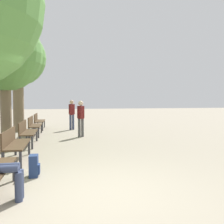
{
  "coord_description": "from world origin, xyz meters",
  "views": [
    {
      "loc": [
        -0.49,
        -4.22,
        1.64
      ],
      "look_at": [
        1.26,
        4.21,
        1.21
      ],
      "focal_mm": 40.0,
      "sensor_mm": 36.0,
      "label": 1
    }
  ],
  "objects_px": {
    "bench_row_2": "(26,131)",
    "pedestrian_mid": "(81,116)",
    "bench_row_3": "(34,124)",
    "bench_row_4": "(38,120)",
    "tree_row_3": "(18,59)",
    "bench_row_1": "(14,142)",
    "tree_row_2": "(5,55)",
    "backpack": "(34,166)",
    "pedestrian_near": "(72,113)"
  },
  "relations": [
    {
      "from": "pedestrian_near",
      "to": "pedestrian_mid",
      "type": "height_order",
      "value": "pedestrian_near"
    },
    {
      "from": "bench_row_2",
      "to": "tree_row_3",
      "type": "height_order",
      "value": "tree_row_3"
    },
    {
      "from": "bench_row_1",
      "to": "pedestrian_near",
      "type": "bearing_deg",
      "value": 75.01
    },
    {
      "from": "bench_row_2",
      "to": "pedestrian_mid",
      "type": "distance_m",
      "value": 2.65
    },
    {
      "from": "bench_row_4",
      "to": "tree_row_2",
      "type": "distance_m",
      "value": 4.93
    },
    {
      "from": "bench_row_2",
      "to": "backpack",
      "type": "bearing_deg",
      "value": -80.63
    },
    {
      "from": "pedestrian_near",
      "to": "pedestrian_mid",
      "type": "relative_size",
      "value": 1.02
    },
    {
      "from": "bench_row_1",
      "to": "bench_row_2",
      "type": "xyz_separation_m",
      "value": [
        0.0,
        2.46,
        0.0
      ]
    },
    {
      "from": "bench_row_4",
      "to": "tree_row_3",
      "type": "relative_size",
      "value": 0.34
    },
    {
      "from": "tree_row_2",
      "to": "backpack",
      "type": "bearing_deg",
      "value": -72.74
    },
    {
      "from": "bench_row_4",
      "to": "tree_row_2",
      "type": "bearing_deg",
      "value": -102.53
    },
    {
      "from": "bench_row_3",
      "to": "tree_row_2",
      "type": "relative_size",
      "value": 0.36
    },
    {
      "from": "pedestrian_near",
      "to": "pedestrian_mid",
      "type": "distance_m",
      "value": 2.71
    },
    {
      "from": "bench_row_4",
      "to": "backpack",
      "type": "distance_m",
      "value": 8.84
    },
    {
      "from": "bench_row_4",
      "to": "bench_row_2",
      "type": "bearing_deg",
      "value": -90.0
    },
    {
      "from": "tree_row_2",
      "to": "pedestrian_mid",
      "type": "height_order",
      "value": "tree_row_2"
    },
    {
      "from": "pedestrian_mid",
      "to": "tree_row_3",
      "type": "bearing_deg",
      "value": 140.98
    },
    {
      "from": "bench_row_1",
      "to": "bench_row_3",
      "type": "xyz_separation_m",
      "value": [
        0.0,
        4.92,
        0.0
      ]
    },
    {
      "from": "bench_row_1",
      "to": "bench_row_4",
      "type": "relative_size",
      "value": 1.0
    },
    {
      "from": "tree_row_3",
      "to": "bench_row_3",
      "type": "bearing_deg",
      "value": -60.21
    },
    {
      "from": "bench_row_4",
      "to": "pedestrian_near",
      "type": "bearing_deg",
      "value": -19.21
    },
    {
      "from": "bench_row_3",
      "to": "pedestrian_mid",
      "type": "distance_m",
      "value": 2.29
    },
    {
      "from": "pedestrian_near",
      "to": "bench_row_2",
      "type": "bearing_deg",
      "value": -112.85
    },
    {
      "from": "bench_row_1",
      "to": "bench_row_4",
      "type": "distance_m",
      "value": 7.38
    },
    {
      "from": "bench_row_2",
      "to": "pedestrian_near",
      "type": "xyz_separation_m",
      "value": [
        1.81,
        4.29,
        0.4
      ]
    },
    {
      "from": "tree_row_2",
      "to": "pedestrian_mid",
      "type": "xyz_separation_m",
      "value": [
        2.95,
        0.6,
        -2.46
      ]
    },
    {
      "from": "bench_row_1",
      "to": "bench_row_3",
      "type": "relative_size",
      "value": 1.0
    },
    {
      "from": "bench_row_2",
      "to": "tree_row_3",
      "type": "bearing_deg",
      "value": 102.36
    },
    {
      "from": "pedestrian_near",
      "to": "backpack",
      "type": "bearing_deg",
      "value": -98.12
    },
    {
      "from": "bench_row_2",
      "to": "bench_row_3",
      "type": "height_order",
      "value": "same"
    },
    {
      "from": "bench_row_1",
      "to": "bench_row_3",
      "type": "distance_m",
      "value": 4.92
    },
    {
      "from": "bench_row_3",
      "to": "tree_row_3",
      "type": "relative_size",
      "value": 0.34
    },
    {
      "from": "bench_row_3",
      "to": "pedestrian_mid",
      "type": "relative_size",
      "value": 1.09
    },
    {
      "from": "bench_row_4",
      "to": "tree_row_2",
      "type": "height_order",
      "value": "tree_row_2"
    },
    {
      "from": "bench_row_1",
      "to": "bench_row_2",
      "type": "distance_m",
      "value": 2.46
    },
    {
      "from": "pedestrian_near",
      "to": "pedestrian_mid",
      "type": "bearing_deg",
      "value": -84.26
    },
    {
      "from": "tree_row_3",
      "to": "pedestrian_near",
      "type": "xyz_separation_m",
      "value": [
        2.68,
        0.3,
        -2.73
      ]
    },
    {
      "from": "pedestrian_mid",
      "to": "bench_row_4",
      "type": "bearing_deg",
      "value": 122.0
    },
    {
      "from": "bench_row_2",
      "to": "bench_row_3",
      "type": "relative_size",
      "value": 1.0
    },
    {
      "from": "pedestrian_near",
      "to": "tree_row_2",
      "type": "bearing_deg",
      "value": -129.08
    },
    {
      "from": "bench_row_2",
      "to": "backpack",
      "type": "relative_size",
      "value": 3.75
    },
    {
      "from": "pedestrian_mid",
      "to": "bench_row_2",
      "type": "bearing_deg",
      "value": -142.53
    },
    {
      "from": "bench_row_1",
      "to": "pedestrian_mid",
      "type": "height_order",
      "value": "pedestrian_mid"
    },
    {
      "from": "pedestrian_mid",
      "to": "backpack",
      "type": "bearing_deg",
      "value": -104.7
    },
    {
      "from": "backpack",
      "to": "pedestrian_near",
      "type": "relative_size",
      "value": 0.29
    },
    {
      "from": "bench_row_3",
      "to": "tree_row_3",
      "type": "distance_m",
      "value": 3.59
    },
    {
      "from": "bench_row_3",
      "to": "pedestrian_mid",
      "type": "bearing_deg",
      "value": -22.63
    },
    {
      "from": "backpack",
      "to": "tree_row_2",
      "type": "bearing_deg",
      "value": 107.26
    },
    {
      "from": "bench_row_2",
      "to": "bench_row_4",
      "type": "xyz_separation_m",
      "value": [
        0.0,
        4.92,
        0.0
      ]
    },
    {
      "from": "bench_row_2",
      "to": "tree_row_3",
      "type": "distance_m",
      "value": 5.14
    }
  ]
}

